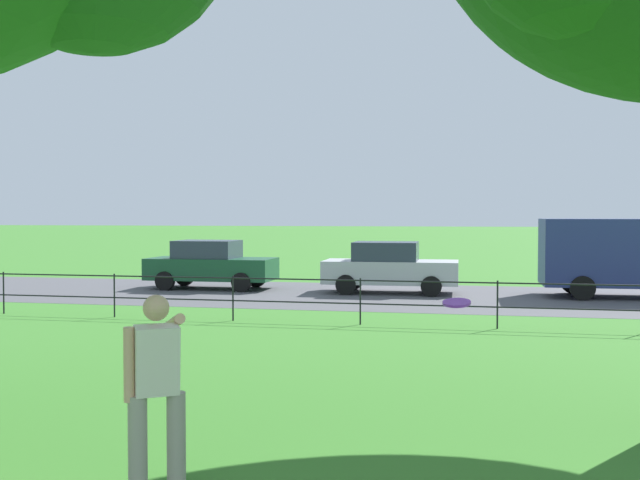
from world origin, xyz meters
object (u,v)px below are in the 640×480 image
object	(u,v)px
frisbee	(457,303)
car_silver_center	(390,267)
car_dark_green_left	(211,264)
panel_van_far_left	(634,253)
person_thrower	(156,387)

from	to	relation	value
frisbee	car_silver_center	size ratio (longest dim) A/B	0.08
car_dark_green_left	panel_van_far_left	distance (m)	12.65
car_silver_center	panel_van_far_left	bearing A→B (deg)	1.11
person_thrower	car_silver_center	distance (m)	16.66
car_dark_green_left	car_silver_center	xyz separation A→B (m)	(5.72, -0.12, 0.00)
person_thrower	car_silver_center	bearing A→B (deg)	89.97
person_thrower	car_silver_center	size ratio (longest dim) A/B	0.42
car_dark_green_left	car_silver_center	size ratio (longest dim) A/B	0.99
car_silver_center	frisbee	bearing A→B (deg)	-80.93
car_dark_green_left	panel_van_far_left	bearing A→B (deg)	0.06
car_silver_center	panel_van_far_left	xyz separation A→B (m)	(6.92, 0.13, 0.49)
frisbee	car_silver_center	world-z (taller)	frisbee
frisbee	panel_van_far_left	size ratio (longest dim) A/B	0.06
person_thrower	car_dark_green_left	world-z (taller)	person_thrower
panel_van_far_left	person_thrower	bearing A→B (deg)	-112.41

